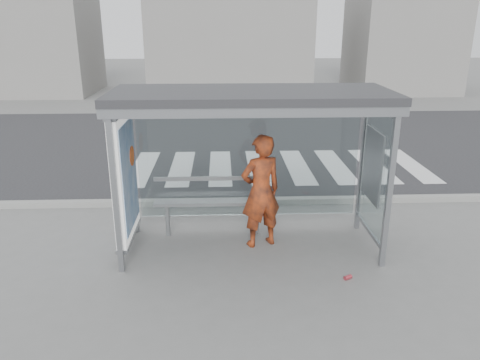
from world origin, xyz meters
The scene contains 11 objects.
ground centered at (0.00, 0.00, 0.00)m, with size 80.00×80.00×0.00m, color slate.
road centered at (0.00, 7.00, 0.00)m, with size 30.00×10.00×0.01m, color #252528.
curb centered at (0.00, 1.95, 0.06)m, with size 30.00×0.18×0.12m, color gray.
crosswalk centered at (1.00, 4.50, 0.00)m, with size 7.55×3.00×0.00m.
bus_shelter centered at (-0.37, 0.06, 1.98)m, with size 4.25×1.65×2.62m.
building_left centered at (-10.00, 18.00, 3.00)m, with size 6.00×5.00×6.00m, color gray.
building_center centered at (0.00, 18.00, 2.50)m, with size 8.00×5.00×5.00m, color gray.
building_right centered at (9.00, 18.00, 3.50)m, with size 5.00×5.00×7.00m, color gray.
person centered at (0.17, 0.11, 0.96)m, with size 0.70×0.46×1.92m, color #DB4714.
bench centered at (-0.64, 0.54, 0.61)m, with size 2.01×0.29×1.04m.
soda_can centered at (1.37, -1.08, 0.03)m, with size 0.07×0.07×0.12m, color #E84452.
Camera 1 is at (-0.46, -7.05, 3.63)m, focal length 35.00 mm.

